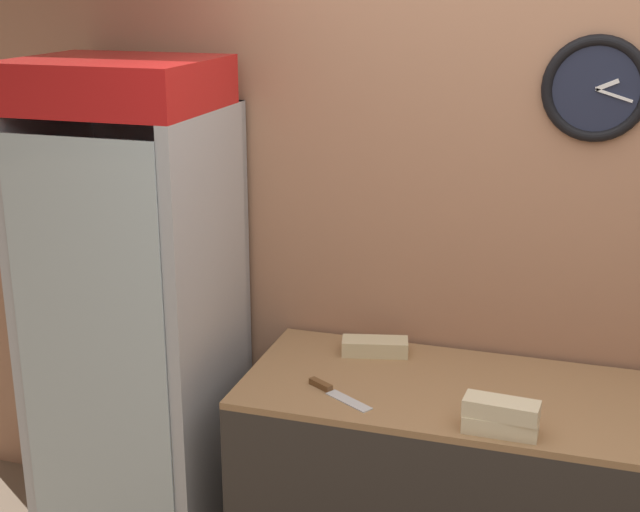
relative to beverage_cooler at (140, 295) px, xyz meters
The scene contains 7 objects.
wall_back 1.55m from the beverage_cooler, 12.79° to the left, with size 5.20×0.09×2.70m.
prep_counter 1.62m from the beverage_cooler, ahead, with size 1.95×0.70×0.89m.
beverage_cooler is the anchor object (origin of this frame).
sandwich_stack_bottom 1.49m from the beverage_cooler, 13.23° to the right, with size 0.24×0.10×0.06m.
sandwich_stack_middle 1.49m from the beverage_cooler, 13.23° to the right, with size 0.24×0.11×0.06m.
sandwich_flat_left 0.94m from the beverage_cooler, ahead, with size 0.27×0.16×0.06m.
chefs_knife 0.90m from the beverage_cooler, 14.92° to the right, with size 0.27×0.18×0.02m.
Camera 1 is at (0.17, -1.96, 2.28)m, focal length 50.00 mm.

